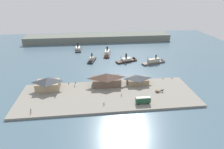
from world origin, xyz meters
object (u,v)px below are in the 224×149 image
(street_tram, at_px, (143,100))
(mooring_post_center_west, at_px, (172,78))
(pedestrian_walking_east, at_px, (75,86))
(mooring_post_center_east, at_px, (75,83))
(ferry_shed_customs_shed, at_px, (48,83))
(ferry_outer_harbor, at_px, (107,54))
(pedestrian_by_tram, at_px, (104,104))
(pedestrian_at_waters_edge, at_px, (31,110))
(ferry_approaching_west, at_px, (156,62))
(mooring_post_west, at_px, (69,83))
(ferry_near_quay, at_px, (129,60))
(ferry_mid_harbor, at_px, (78,48))
(pedestrian_standing_center, at_px, (121,95))
(pedestrian_near_west_shed, at_px, (31,112))
(ferry_approaching_east, at_px, (91,61))
(ferry_shed_central_terminal, at_px, (138,80))
(ferry_shed_west_terminal, at_px, (107,79))
(mooring_post_east, at_px, (163,78))
(horse_cart, at_px, (159,91))
(pedestrian_walking_west, at_px, (55,96))

(street_tram, distance_m, mooring_post_center_west, 41.24)
(pedestrian_walking_east, relative_size, mooring_post_center_east, 1.85)
(ferry_shed_customs_shed, bearing_deg, street_tram, -21.80)
(pedestrian_walking_east, xyz_separation_m, ferry_outer_harbor, (27.21, 62.98, -0.41))
(pedestrian_by_tram, relative_size, pedestrian_at_waters_edge, 1.14)
(ferry_approaching_west, bearing_deg, mooring_post_west, -155.74)
(ferry_near_quay, distance_m, ferry_mid_harbor, 63.52)
(ferry_mid_harbor, bearing_deg, pedestrian_standing_center, -72.24)
(street_tram, relative_size, mooring_post_center_east, 9.43)
(pedestrian_at_waters_edge, bearing_deg, pedestrian_near_west_shed, -73.43)
(ferry_approaching_west, distance_m, ferry_mid_harbor, 86.57)
(pedestrian_by_tram, xyz_separation_m, ferry_near_quay, (27.78, 68.34, -0.67))
(mooring_post_center_east, bearing_deg, pedestrian_standing_center, -33.77)
(pedestrian_at_waters_edge, height_order, ferry_approaching_east, ferry_approaching_east)
(ferry_outer_harbor, bearing_deg, ferry_shed_central_terminal, -75.84)
(ferry_shed_customs_shed, distance_m, ferry_outer_harbor, 77.91)
(ferry_shed_west_terminal, bearing_deg, ferry_shed_central_terminal, -1.16)
(ferry_near_quay, bearing_deg, ferry_shed_central_terminal, -93.45)
(pedestrian_walking_east, xyz_separation_m, mooring_post_west, (-4.57, 4.78, -0.31))
(mooring_post_east, distance_m, ferry_outer_harbor, 68.64)
(pedestrian_by_tram, relative_size, ferry_mid_harbor, 0.09)
(ferry_shed_central_terminal, relative_size, mooring_post_west, 16.15)
(ferry_shed_customs_shed, height_order, horse_cart, ferry_shed_customs_shed)
(pedestrian_walking_west, bearing_deg, ferry_shed_central_terminal, 12.08)
(pedestrian_walking_west, bearing_deg, ferry_approaching_east, 69.26)
(ferry_near_quay, relative_size, ferry_approaching_east, 1.29)
(pedestrian_near_west_shed, bearing_deg, street_tram, 2.48)
(ferry_shed_customs_shed, xyz_separation_m, street_tram, (57.59, -23.03, -1.76))
(ferry_shed_west_terminal, height_order, ferry_mid_harbor, ferry_shed_west_terminal)
(pedestrian_near_west_shed, height_order, pedestrian_by_tram, pedestrian_by_tram)
(pedestrian_at_waters_edge, distance_m, ferry_approaching_west, 110.30)
(pedestrian_by_tram, relative_size, ferry_near_quay, 0.08)
(pedestrian_by_tram, height_order, mooring_post_east, pedestrian_by_tram)
(mooring_post_west, bearing_deg, mooring_post_east, -0.07)
(mooring_post_west, bearing_deg, ferry_shed_customs_shed, -154.92)
(horse_cart, bearing_deg, ferry_approaching_east, 125.40)
(pedestrian_by_tram, height_order, mooring_post_center_west, pedestrian_by_tram)
(horse_cart, xyz_separation_m, ferry_approaching_west, (14.76, 50.78, -0.55))
(ferry_shed_customs_shed, bearing_deg, ferry_outer_harbor, 55.36)
(ferry_approaching_east, bearing_deg, mooring_post_west, -110.43)
(ferry_shed_west_terminal, relative_size, ferry_approaching_west, 0.79)
(ferry_outer_harbor, xyz_separation_m, ferry_approaching_east, (-15.77, -15.22, -0.35))
(ferry_shed_west_terminal, height_order, mooring_post_center_east, ferry_shed_west_terminal)
(mooring_post_center_east, relative_size, ferry_mid_harbor, 0.05)
(ferry_shed_west_terminal, relative_size, pedestrian_walking_west, 11.15)
(pedestrian_by_tram, bearing_deg, ferry_shed_customs_shed, 147.92)
(pedestrian_standing_center, distance_m, mooring_post_center_west, 45.03)
(pedestrian_walking_west, bearing_deg, pedestrian_by_tram, -21.25)
(mooring_post_center_east, xyz_separation_m, ferry_outer_harbor, (27.23, 57.90, -0.10))
(pedestrian_at_waters_edge, height_order, mooring_post_center_west, pedestrian_at_waters_edge)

